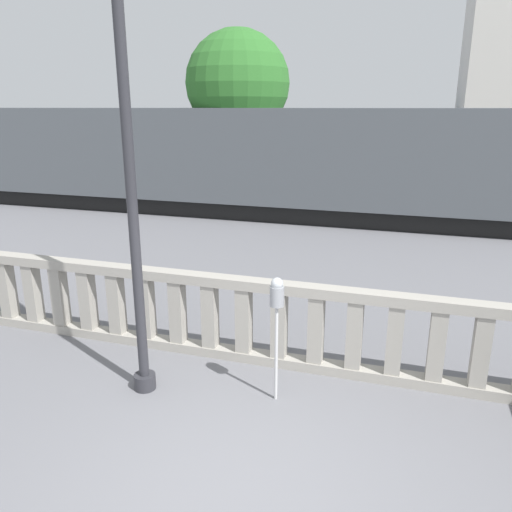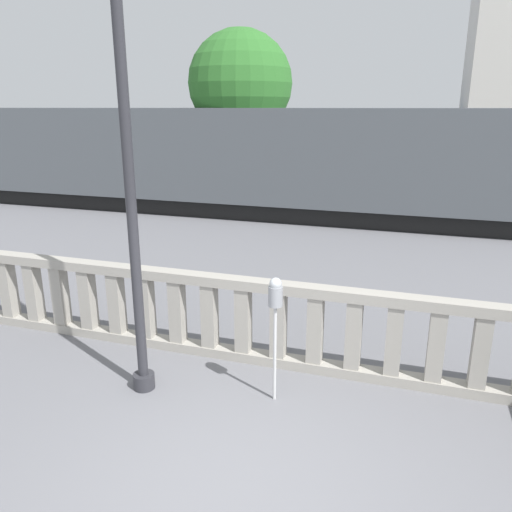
{
  "view_description": "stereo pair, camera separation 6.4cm",
  "coord_description": "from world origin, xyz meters",
  "px_view_note": "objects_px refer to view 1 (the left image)",
  "views": [
    {
      "loc": [
        1.32,
        -3.57,
        3.48
      ],
      "look_at": [
        -0.9,
        3.53,
        1.25
      ],
      "focal_mm": 35.0,
      "sensor_mm": 36.0,
      "label": 1
    },
    {
      "loc": [
        1.38,
        -3.55,
        3.48
      ],
      "look_at": [
        -0.9,
        3.53,
        1.25
      ],
      "focal_mm": 35.0,
      "sensor_mm": 36.0,
      "label": 2
    }
  ],
  "objects_px": {
    "tree_left": "(238,84)",
    "train_near": "(383,164)",
    "parking_meter": "(277,303)",
    "train_far": "(366,136)",
    "lamppost": "(121,56)"
  },
  "relations": [
    {
      "from": "tree_left",
      "to": "train_near",
      "type": "bearing_deg",
      "value": -11.52
    },
    {
      "from": "train_near",
      "to": "tree_left",
      "type": "bearing_deg",
      "value": 168.48
    },
    {
      "from": "parking_meter",
      "to": "train_far",
      "type": "relative_size",
      "value": 0.06
    },
    {
      "from": "parking_meter",
      "to": "train_near",
      "type": "height_order",
      "value": "train_near"
    },
    {
      "from": "train_far",
      "to": "tree_left",
      "type": "distance_m",
      "value": 15.38
    },
    {
      "from": "train_far",
      "to": "lamppost",
      "type": "bearing_deg",
      "value": -90.3
    },
    {
      "from": "parking_meter",
      "to": "tree_left",
      "type": "relative_size",
      "value": 0.27
    },
    {
      "from": "train_far",
      "to": "parking_meter",
      "type": "bearing_deg",
      "value": -86.69
    },
    {
      "from": "parking_meter",
      "to": "train_far",
      "type": "distance_m",
      "value": 26.43
    },
    {
      "from": "parking_meter",
      "to": "lamppost",
      "type": "bearing_deg",
      "value": -170.69
    },
    {
      "from": "lamppost",
      "to": "train_far",
      "type": "distance_m",
      "value": 26.74
    },
    {
      "from": "train_near",
      "to": "parking_meter",
      "type": "bearing_deg",
      "value": -92.74
    },
    {
      "from": "lamppost",
      "to": "train_far",
      "type": "relative_size",
      "value": 0.22
    },
    {
      "from": "train_far",
      "to": "tree_left",
      "type": "xyz_separation_m",
      "value": [
        -2.98,
        -14.89,
        2.44
      ]
    },
    {
      "from": "train_near",
      "to": "train_far",
      "type": "height_order",
      "value": "train_near"
    }
  ]
}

